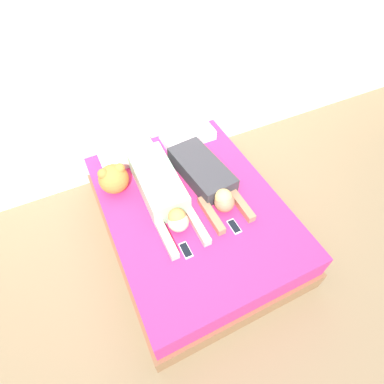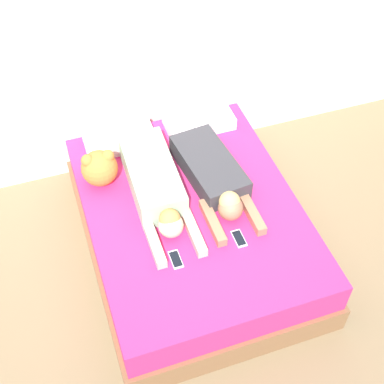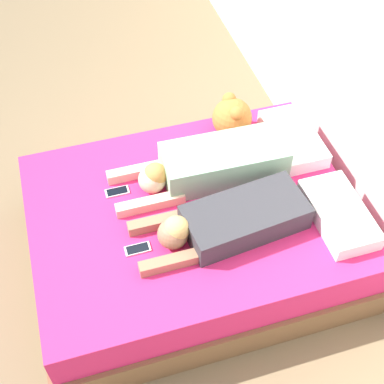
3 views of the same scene
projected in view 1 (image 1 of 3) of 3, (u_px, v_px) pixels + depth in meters
ground_plane at (192, 232)px, 3.15m from camera, size 12.00×12.00×0.00m
wall_back at (138, 62)px, 2.84m from camera, size 12.00×0.06×2.60m
bed at (192, 219)px, 2.95m from camera, size 1.59×2.08×0.51m
pillow_head_left at (127, 154)px, 3.10m from camera, size 0.57×0.30×0.11m
pillow_head_right at (187, 135)px, 3.29m from camera, size 0.57×0.30×0.11m
person_left at (161, 188)px, 2.72m from camera, size 0.36×1.15×0.23m
person_right at (207, 177)px, 2.84m from camera, size 0.43×1.07×0.21m
cell_phone_left at (186, 250)px, 2.43m from camera, size 0.07×0.15×0.01m
cell_phone_right at (234, 226)px, 2.58m from camera, size 0.07×0.15×0.01m
plush_toy at (114, 178)px, 2.75m from camera, size 0.28×0.28×0.29m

